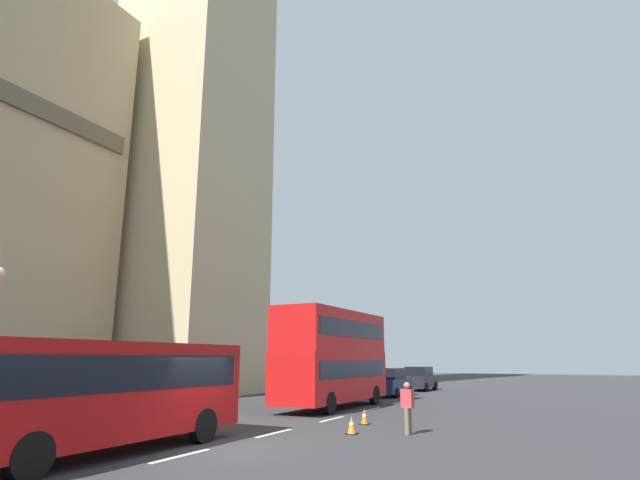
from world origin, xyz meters
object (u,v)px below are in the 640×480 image
double_decker_bus (334,354)px  sedan_trailing (420,379)px  traffic_cone_west (352,425)px  traffic_cone_middle (364,417)px  pedestrian_by_kerb (408,406)px  sedan_lead (390,382)px

double_decker_bus → sedan_trailing: size_ratio=2.08×
traffic_cone_west → traffic_cone_middle: bearing=12.4°
double_decker_bus → traffic_cone_middle: (-5.47, -3.85, -2.43)m
double_decker_bus → pedestrian_by_kerb: bearing=-140.0°
double_decker_bus → traffic_cone_middle: size_ratio=15.76×
double_decker_bus → pedestrian_by_kerb: (-7.35, -6.17, -1.80)m
sedan_lead → traffic_cone_west: 17.90m
pedestrian_by_kerb → traffic_cone_west: bearing=112.9°
sedan_trailing → pedestrian_by_kerb: 24.64m
double_decker_bus → sedan_trailing: 16.58m
sedan_lead → sedan_trailing: size_ratio=1.00×
traffic_cone_middle → double_decker_bus: bearing=35.1°
double_decker_bus → pedestrian_by_kerb: double_decker_bus is taller
sedan_lead → traffic_cone_west: (-17.32, -4.50, -0.63)m
double_decker_bus → traffic_cone_west: size_ratio=15.76×
sedan_trailing → traffic_cone_middle: size_ratio=7.59×
sedan_trailing → traffic_cone_west: sedan_trailing is taller
traffic_cone_west → double_decker_bus: bearing=28.7°
sedan_lead → pedestrian_by_kerb: bearing=-159.4°
sedan_trailing → sedan_lead: bearing=179.9°
traffic_cone_west → pedestrian_by_kerb: 1.99m
double_decker_bus → sedan_lead: bearing=0.5°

